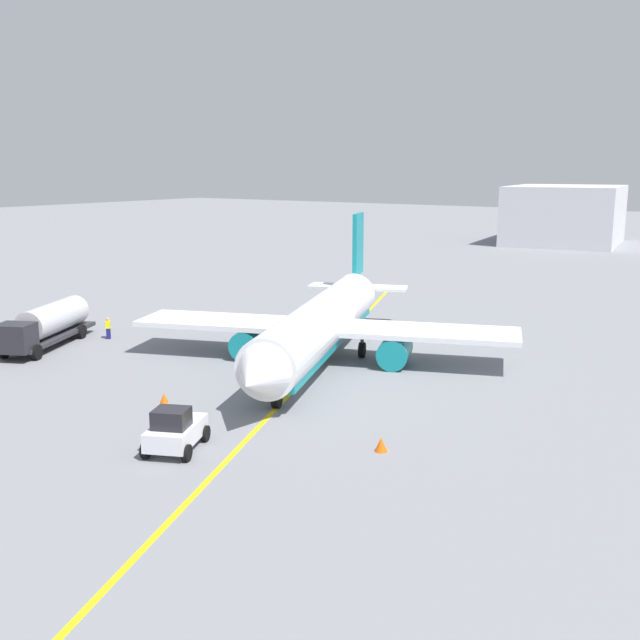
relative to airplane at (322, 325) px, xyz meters
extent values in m
plane|color=slate|center=(0.49, 0.18, -2.57)|extent=(400.00, 400.00, 0.00)
cylinder|color=white|center=(0.49, 0.18, 0.17)|extent=(24.31, 11.90, 3.49)
cube|color=teal|center=(0.49, 0.18, -0.79)|extent=(22.81, 10.83, 0.98)
cone|color=white|center=(13.31, 4.97, 0.17)|extent=(4.38, 4.34, 3.35)
cone|color=white|center=(-12.98, -4.85, 0.52)|extent=(5.53, 4.46, 2.97)
cube|color=teal|center=(-12.34, -4.61, 4.32)|extent=(3.12, 1.46, 5.20)
cube|color=white|center=(-12.34, -4.61, 0.57)|extent=(5.19, 8.71, 0.24)
cube|color=white|center=(-0.45, -0.17, -0.26)|extent=(13.94, 26.95, 0.36)
cylinder|color=teal|center=(-1.52, 4.98, -1.51)|extent=(3.73, 3.09, 2.10)
cylinder|color=teal|center=(2.12, -4.76, -1.51)|extent=(3.73, 3.09, 2.10)
cylinder|color=#4C4C51|center=(10.11, 3.78, -1.45)|extent=(0.24, 0.24, 1.15)
cylinder|color=black|center=(10.11, 3.78, -2.02)|extent=(1.17, 0.76, 1.10)
cylinder|color=#4C4C51|center=(-2.30, 1.92, -1.45)|extent=(0.24, 0.24, 1.15)
cylinder|color=black|center=(-2.30, 1.92, -2.02)|extent=(1.17, 0.76, 1.10)
cylinder|color=#4C4C51|center=(-0.48, -2.95, -1.45)|extent=(0.24, 0.24, 1.15)
cylinder|color=black|center=(-0.48, -2.95, -2.02)|extent=(1.17, 0.76, 1.10)
cube|color=#2D2D33|center=(7.91, -19.61, -1.87)|extent=(10.19, 6.58, 0.30)
cube|color=#232328|center=(12.10, -17.62, -0.92)|extent=(2.83, 3.02, 2.00)
cube|color=black|center=(12.92, -17.23, -0.52)|extent=(1.00, 1.88, 0.90)
cylinder|color=silver|center=(7.36, -19.86, -0.57)|extent=(7.57, 5.20, 2.30)
cylinder|color=black|center=(11.21, -16.66, -2.02)|extent=(1.14, 0.79, 1.10)
cylinder|color=black|center=(12.28, -18.92, -2.02)|extent=(1.14, 0.79, 1.10)
cylinder|color=black|center=(5.07, -19.57, -2.02)|extent=(1.14, 0.79, 1.10)
cylinder|color=black|center=(6.14, -21.83, -2.02)|extent=(1.14, 0.79, 1.10)
cube|color=silver|center=(17.83, 3.62, -1.72)|extent=(4.10, 3.28, 0.90)
cube|color=black|center=(18.29, 3.82, -0.82)|extent=(1.93, 2.03, 0.90)
cylinder|color=black|center=(17.05, 2.18, -2.17)|extent=(0.85, 0.60, 0.80)
cylinder|color=black|center=(16.24, 4.01, -2.17)|extent=(0.85, 0.60, 0.80)
cylinder|color=black|center=(19.43, 3.23, -2.17)|extent=(0.85, 0.60, 0.80)
cylinder|color=black|center=(18.62, 5.06, -2.17)|extent=(0.85, 0.60, 0.80)
cube|color=navy|center=(3.94, -17.74, -2.15)|extent=(0.54, 0.54, 0.85)
cube|color=yellow|center=(3.94, -17.74, -1.42)|extent=(0.62, 0.62, 0.60)
sphere|color=tan|center=(3.94, -17.74, -0.98)|extent=(0.24, 0.24, 0.24)
cone|color=#F2590F|center=(12.51, 11.90, -2.22)|extent=(0.63, 0.63, 0.70)
cone|color=#F2590F|center=(13.02, -2.18, -2.29)|extent=(0.50, 0.50, 0.56)
cube|color=silver|center=(-91.20, -10.01, 2.46)|extent=(24.85, 21.03, 10.07)
cube|color=#4C515B|center=(-90.01, -19.10, 0.95)|extent=(15.75, 2.22, 6.64)
cube|color=yellow|center=(0.49, 0.18, -2.57)|extent=(61.35, 23.17, 0.01)
camera|label=1|loc=(41.84, 28.32, 10.79)|focal=41.67mm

